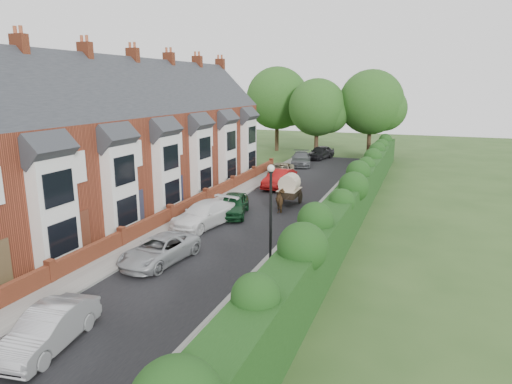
% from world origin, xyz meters
% --- Properties ---
extents(ground, '(140.00, 140.00, 0.00)m').
position_xyz_m(ground, '(0.00, 0.00, 0.00)').
color(ground, '#2D4C1E').
rests_on(ground, ground).
extents(road, '(6.00, 58.00, 0.02)m').
position_xyz_m(road, '(-0.50, 11.00, 0.01)').
color(road, black).
rests_on(road, ground).
extents(pavement_hedge_side, '(2.20, 58.00, 0.12)m').
position_xyz_m(pavement_hedge_side, '(3.60, 11.00, 0.06)').
color(pavement_hedge_side, gray).
rests_on(pavement_hedge_side, ground).
extents(pavement_house_side, '(1.70, 58.00, 0.12)m').
position_xyz_m(pavement_house_side, '(-4.35, 11.00, 0.06)').
color(pavement_house_side, gray).
rests_on(pavement_house_side, ground).
extents(kerb_hedge_side, '(0.18, 58.00, 0.13)m').
position_xyz_m(kerb_hedge_side, '(2.55, 11.00, 0.07)').
color(kerb_hedge_side, gray).
rests_on(kerb_hedge_side, ground).
extents(kerb_house_side, '(0.18, 58.00, 0.13)m').
position_xyz_m(kerb_house_side, '(-3.55, 11.00, 0.07)').
color(kerb_house_side, gray).
rests_on(kerb_house_side, ground).
extents(hedge, '(2.10, 58.00, 2.85)m').
position_xyz_m(hedge, '(5.40, 11.00, 1.60)').
color(hedge, '#163912').
rests_on(hedge, ground).
extents(terrace_row, '(9.05, 40.50, 11.50)m').
position_xyz_m(terrace_row, '(-10.87, 9.98, 4.47)').
color(terrace_row, '#953D26').
rests_on(terrace_row, ground).
extents(garden_wall_row, '(0.35, 40.35, 1.10)m').
position_xyz_m(garden_wall_row, '(-5.35, 10.00, 0.46)').
color(garden_wall_row, brown).
rests_on(garden_wall_row, ground).
extents(lamppost, '(0.32, 0.32, 5.16)m').
position_xyz_m(lamppost, '(3.40, 4.00, 3.30)').
color(lamppost, black).
rests_on(lamppost, ground).
extents(tree_far_left, '(7.14, 6.80, 9.29)m').
position_xyz_m(tree_far_left, '(-2.65, 40.08, 5.71)').
color(tree_far_left, '#332316').
rests_on(tree_far_left, ground).
extents(tree_far_right, '(7.98, 7.60, 10.31)m').
position_xyz_m(tree_far_right, '(3.39, 42.08, 6.31)').
color(tree_far_right, '#332316').
rests_on(tree_far_right, ground).
extents(tree_far_back, '(8.40, 8.00, 10.82)m').
position_xyz_m(tree_far_back, '(-8.59, 43.08, 6.62)').
color(tree_far_back, '#332316').
rests_on(tree_far_back, ground).
extents(car_silver_a, '(1.99, 4.24, 1.35)m').
position_xyz_m(car_silver_a, '(-1.60, -3.89, 0.67)').
color(car_silver_a, '#A2A2A6').
rests_on(car_silver_a, ground).
extents(car_silver_b, '(2.63, 4.82, 1.28)m').
position_xyz_m(car_silver_b, '(-2.24, 3.79, 0.64)').
color(car_silver_b, '#A1A4A8').
rests_on(car_silver_b, ground).
extents(car_white, '(3.07, 5.44, 1.49)m').
position_xyz_m(car_white, '(-2.88, 9.88, 0.74)').
color(car_white, white).
rests_on(car_white, ground).
extents(car_green, '(2.82, 4.67, 1.49)m').
position_xyz_m(car_green, '(-2.14, 12.65, 0.74)').
color(car_green, '#11381C').
rests_on(car_green, ground).
extents(car_red, '(1.85, 4.72, 1.53)m').
position_xyz_m(car_red, '(-1.86, 21.80, 0.77)').
color(car_red, maroon).
rests_on(car_red, ground).
extents(car_beige, '(3.13, 5.15, 1.33)m').
position_xyz_m(car_beige, '(-3.00, 25.87, 0.67)').
color(car_beige, tan).
rests_on(car_beige, ground).
extents(car_grey, '(3.17, 5.34, 1.45)m').
position_xyz_m(car_grey, '(-3.00, 33.00, 0.73)').
color(car_grey, '#525559').
rests_on(car_grey, ground).
extents(car_black, '(2.95, 4.89, 1.56)m').
position_xyz_m(car_black, '(-2.04, 38.10, 0.78)').
color(car_black, black).
rests_on(car_black, ground).
extents(horse, '(1.43, 1.89, 1.45)m').
position_xyz_m(horse, '(0.53, 14.81, 0.73)').
color(horse, '#53381E').
rests_on(horse, ground).
extents(horse_cart, '(1.43, 3.15, 2.27)m').
position_xyz_m(horse_cart, '(0.53, 16.67, 1.30)').
color(horse_cart, black).
rests_on(horse_cart, ground).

